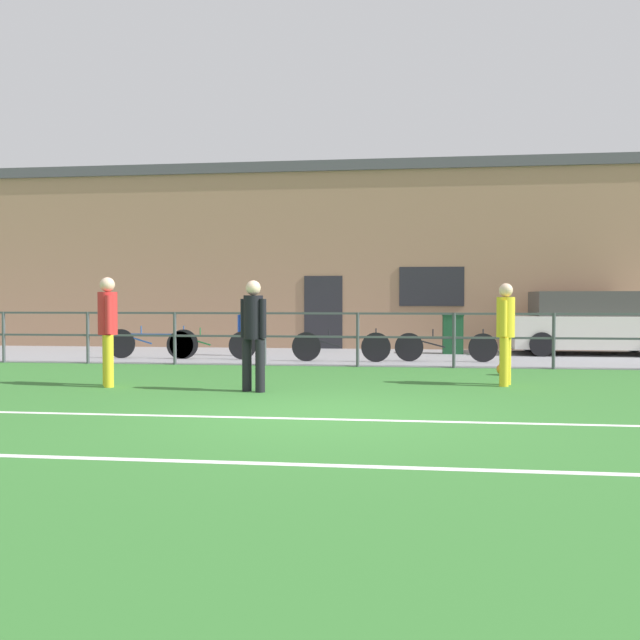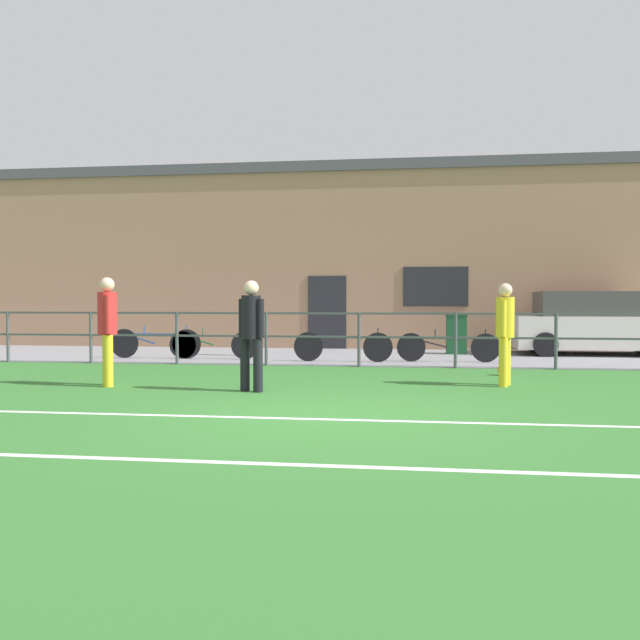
% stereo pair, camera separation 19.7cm
% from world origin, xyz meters
% --- Properties ---
extents(ground, '(60.00, 44.00, 0.04)m').
position_xyz_m(ground, '(0.00, 0.00, -0.02)').
color(ground, '#33702D').
extents(field_line_touchline, '(36.00, 0.11, 0.00)m').
position_xyz_m(field_line_touchline, '(0.00, -0.33, 0.00)').
color(field_line_touchline, white).
rests_on(field_line_touchline, ground).
extents(field_line_hash, '(36.00, 0.11, 0.00)m').
position_xyz_m(field_line_hash, '(0.00, -2.55, 0.00)').
color(field_line_hash, white).
rests_on(field_line_hash, ground).
extents(pavement_strip, '(48.00, 5.00, 0.02)m').
position_xyz_m(pavement_strip, '(0.00, 8.50, 0.01)').
color(pavement_strip, gray).
rests_on(pavement_strip, ground).
extents(perimeter_fence, '(36.07, 0.07, 1.15)m').
position_xyz_m(perimeter_fence, '(0.00, 6.00, 0.75)').
color(perimeter_fence, '#474C51').
rests_on(perimeter_fence, ground).
extents(clubhouse_facade, '(28.00, 2.56, 5.39)m').
position_xyz_m(clubhouse_facade, '(0.00, 12.20, 2.70)').
color(clubhouse_facade, '#A37A5B').
rests_on(clubhouse_facade, ground).
extents(player_goalkeeper, '(0.44, 0.30, 1.71)m').
position_xyz_m(player_goalkeeper, '(-1.33, 1.94, 0.97)').
color(player_goalkeeper, black).
rests_on(player_goalkeeper, ground).
extents(player_striker, '(0.31, 0.44, 1.78)m').
position_xyz_m(player_striker, '(-3.83, 2.27, 1.01)').
color(player_striker, gold).
rests_on(player_striker, ground).
extents(player_winger, '(0.30, 0.45, 1.69)m').
position_xyz_m(player_winger, '(2.63, 3.17, 0.96)').
color(player_winger, gold).
rests_on(player_winger, ground).
extents(soccer_ball_match, '(0.22, 0.22, 0.22)m').
position_xyz_m(soccer_ball_match, '(2.81, 4.76, 0.11)').
color(soccer_ball_match, orange).
rests_on(soccer_ball_match, ground).
extents(spectator_child, '(0.34, 0.22, 1.23)m').
position_xyz_m(spectator_child, '(-2.98, 8.23, 0.72)').
color(spectator_child, '#232D4C').
rests_on(spectator_child, pavement_strip).
extents(parked_car_red, '(4.02, 1.94, 1.61)m').
position_xyz_m(parked_car_red, '(5.65, 9.83, 0.78)').
color(parked_car_red, silver).
rests_on(parked_car_red, pavement_strip).
extents(bicycle_parked_0, '(2.29, 0.04, 0.74)m').
position_xyz_m(bicycle_parked_0, '(1.90, 7.20, 0.36)').
color(bicycle_parked_0, black).
rests_on(bicycle_parked_0, pavement_strip).
extents(bicycle_parked_1, '(2.25, 0.04, 0.78)m').
position_xyz_m(bicycle_parked_1, '(-4.98, 7.20, 0.38)').
color(bicycle_parked_1, black).
rests_on(bicycle_parked_1, pavement_strip).
extents(bicycle_parked_2, '(2.16, 0.04, 0.75)m').
position_xyz_m(bicycle_parked_2, '(-3.54, 7.20, 0.36)').
color(bicycle_parked_2, black).
rests_on(bicycle_parked_2, pavement_strip).
extents(bicycle_parked_3, '(2.24, 0.04, 0.76)m').
position_xyz_m(bicycle_parked_3, '(-0.45, 6.94, 0.37)').
color(bicycle_parked_3, black).
rests_on(bicycle_parked_3, pavement_strip).
extents(trash_bin_0, '(0.54, 0.46, 1.06)m').
position_xyz_m(trash_bin_0, '(2.23, 9.54, 0.56)').
color(trash_bin_0, '#194C28').
rests_on(trash_bin_0, pavement_strip).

